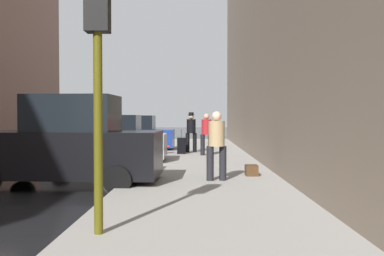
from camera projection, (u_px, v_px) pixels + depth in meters
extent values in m
cube|color=gray|center=(204.00, 184.00, 10.53)|extent=(4.00, 40.00, 0.15)
cube|color=black|center=(65.00, 154.00, 10.47)|extent=(4.66, 1.99, 1.10)
cube|color=black|center=(73.00, 114.00, 10.44)|extent=(2.12, 1.63, 0.90)
cylinder|color=black|center=(22.00, 169.00, 11.47)|extent=(0.65, 0.24, 0.64)
cylinder|color=black|center=(133.00, 170.00, 11.34)|extent=(0.65, 0.24, 0.64)
cylinder|color=black|center=(118.00, 180.00, 9.50)|extent=(0.65, 0.24, 0.64)
cube|color=#B7BABF|center=(107.00, 146.00, 15.30)|extent=(4.21, 1.87, 0.84)
cube|color=black|center=(112.00, 125.00, 15.28)|extent=(1.90, 1.58, 0.70)
cylinder|color=black|center=(76.00, 154.00, 16.24)|extent=(0.64, 0.23, 0.64)
cylinder|color=black|center=(61.00, 158.00, 14.40)|extent=(0.64, 0.23, 0.64)
cylinder|color=black|center=(148.00, 154.00, 16.23)|extent=(0.64, 0.23, 0.64)
cylinder|color=black|center=(142.00, 158.00, 14.39)|extent=(0.64, 0.23, 0.64)
cube|color=navy|center=(130.00, 138.00, 20.76)|extent=(4.22, 1.88, 0.84)
cube|color=black|center=(135.00, 123.00, 20.73)|extent=(1.90, 1.58, 0.70)
cylinder|color=black|center=(107.00, 144.00, 21.71)|extent=(0.64, 0.23, 0.64)
cylinder|color=black|center=(98.00, 147.00, 19.87)|extent=(0.64, 0.23, 0.64)
cylinder|color=black|center=(160.00, 145.00, 21.66)|extent=(0.64, 0.23, 0.64)
cylinder|color=black|center=(157.00, 147.00, 19.82)|extent=(0.64, 0.23, 0.64)
cylinder|color=red|center=(165.00, 147.00, 18.28)|extent=(0.22, 0.22, 0.55)
sphere|color=red|center=(165.00, 139.00, 18.27)|extent=(0.20, 0.20, 0.20)
cylinder|color=red|center=(161.00, 147.00, 18.28)|extent=(0.10, 0.09, 0.09)
cylinder|color=red|center=(168.00, 147.00, 18.28)|extent=(0.10, 0.09, 0.09)
cylinder|color=#514C0F|center=(98.00, 100.00, 5.70)|extent=(0.12, 0.12, 3.60)
sphere|color=yellow|center=(100.00, 1.00, 5.80)|extent=(0.14, 0.14, 0.14)
sphere|color=green|center=(100.00, 22.00, 5.81)|extent=(0.14, 0.14, 0.14)
cylinder|color=black|center=(195.00, 143.00, 19.05)|extent=(0.19, 0.19, 0.85)
cylinder|color=black|center=(188.00, 143.00, 19.07)|extent=(0.19, 0.19, 0.85)
cylinder|color=black|center=(191.00, 126.00, 19.04)|extent=(0.42, 0.42, 0.62)
sphere|color=beige|center=(191.00, 116.00, 19.03)|extent=(0.24, 0.24, 0.24)
cylinder|color=black|center=(191.00, 115.00, 19.02)|extent=(0.34, 0.34, 0.02)
cylinder|color=black|center=(191.00, 114.00, 19.02)|extent=(0.23, 0.23, 0.11)
cylinder|color=black|center=(210.00, 163.00, 10.53)|extent=(0.21, 0.21, 0.85)
cylinder|color=black|center=(223.00, 163.00, 10.58)|extent=(0.21, 0.21, 0.85)
cylinder|color=tan|center=(217.00, 134.00, 10.53)|extent=(0.46, 0.46, 0.62)
sphere|color=beige|center=(217.00, 116.00, 10.52)|extent=(0.24, 0.24, 0.24)
cylinder|color=black|center=(210.00, 145.00, 17.57)|extent=(0.22, 0.22, 0.85)
cylinder|color=black|center=(203.00, 145.00, 17.50)|extent=(0.22, 0.22, 0.85)
cylinder|color=#A51E23|center=(206.00, 127.00, 17.52)|extent=(0.48, 0.48, 0.62)
sphere|color=tan|center=(206.00, 116.00, 17.50)|extent=(0.24, 0.24, 0.24)
cube|color=black|center=(181.00, 146.00, 18.31)|extent=(0.39, 0.58, 0.68)
cylinder|color=#333333|center=(181.00, 134.00, 18.29)|extent=(0.02, 0.02, 0.36)
cube|color=#472D19|center=(251.00, 170.00, 11.46)|extent=(0.32, 0.44, 0.28)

